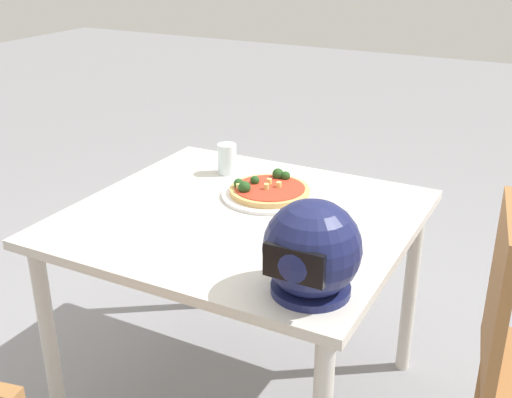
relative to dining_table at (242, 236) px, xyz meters
name	(u,v)px	position (x,y,z in m)	size (l,w,h in m)	color
ground_plane	(243,395)	(0.00, 0.00, -0.64)	(14.00, 14.00, 0.00)	gray
dining_table	(242,236)	(0.00, 0.00, 0.00)	(1.04, 0.98, 0.72)	beige
pizza_plate	(270,195)	(-0.02, -0.17, 0.09)	(0.32, 0.32, 0.01)	white
pizza	(268,189)	(-0.01, -0.17, 0.11)	(0.27, 0.27, 0.05)	tan
motorcycle_helmet	(312,251)	(-0.38, 0.34, 0.20)	(0.24, 0.24, 0.24)	#191E4C
drinking_glass	(227,159)	(0.22, -0.29, 0.14)	(0.07, 0.07, 0.11)	silver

